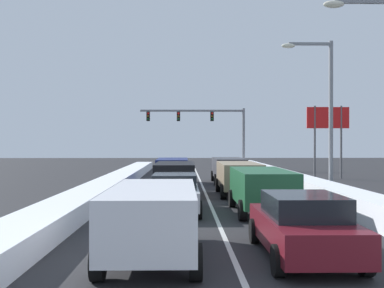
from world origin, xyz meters
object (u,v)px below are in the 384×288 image
at_px(suv_charcoal_right_lane_fourth, 229,168).
at_px(suv_black_center_lane_third, 175,176).
at_px(suv_green_right_lane_second, 262,187).
at_px(suv_white_center_lane_nearest, 153,215).
at_px(traffic_light_gantry, 207,123).
at_px(suv_navy_center_lane_fourth, 172,169).
at_px(suv_tan_right_lane_third, 239,176).
at_px(street_lamp_right_mid, 324,103).
at_px(roadside_sign_right, 328,125).
at_px(sedan_maroon_right_lane_nearest, 302,225).
at_px(sedan_silver_center_lane_second, 175,193).

height_order(suv_charcoal_right_lane_fourth, suv_black_center_lane_third, same).
xyz_separation_m(suv_green_right_lane_second, suv_white_center_lane_nearest, (-3.71, -6.81, 0.00)).
bearing_deg(suv_green_right_lane_second, traffic_light_gantry, 91.29).
bearing_deg(suv_navy_center_lane_fourth, suv_black_center_lane_third, -87.45).
bearing_deg(suv_tan_right_lane_third, street_lamp_right_mid, -1.93).
relative_size(suv_charcoal_right_lane_fourth, roadside_sign_right, 0.89).
distance_m(suv_charcoal_right_lane_fourth, suv_white_center_lane_nearest, 20.21).
bearing_deg(suv_black_center_lane_third, traffic_light_gantry, 82.92).
xyz_separation_m(suv_black_center_lane_third, traffic_light_gantry, (2.81, 22.60, 3.71)).
bearing_deg(suv_tan_right_lane_third, suv_navy_center_lane_fourth, 120.25).
bearing_deg(sedan_maroon_right_lane_nearest, roadside_sign_right, 71.02).
distance_m(traffic_light_gantry, roadside_sign_right, 14.68).
bearing_deg(traffic_light_gantry, roadside_sign_right, -54.44).
xyz_separation_m(suv_white_center_lane_nearest, roadside_sign_right, (11.59, 23.53, 3.00)).
bearing_deg(suv_tan_right_lane_third, sedan_maroon_right_lane_nearest, -90.21).
relative_size(suv_green_right_lane_second, suv_navy_center_lane_fourth, 1.00).
height_order(suv_white_center_lane_nearest, traffic_light_gantry, traffic_light_gantry).
height_order(suv_green_right_lane_second, sedan_silver_center_lane_second, suv_green_right_lane_second).
bearing_deg(sedan_silver_center_lane_second, suv_tan_right_lane_third, 61.06).
xyz_separation_m(suv_tan_right_lane_third, traffic_light_gantry, (-0.50, 22.63, 3.71)).
distance_m(suv_black_center_lane_third, traffic_light_gantry, 23.07).
relative_size(sedan_maroon_right_lane_nearest, suv_tan_right_lane_third, 0.92).
bearing_deg(roadside_sign_right, suv_charcoal_right_lane_fourth, -154.97).
distance_m(sedan_silver_center_lane_second, roadside_sign_right, 20.21).
xyz_separation_m(suv_green_right_lane_second, suv_charcoal_right_lane_fourth, (0.02, 13.05, 0.00)).
bearing_deg(suv_navy_center_lane_fourth, suv_white_center_lane_nearest, -89.96).
distance_m(suv_white_center_lane_nearest, suv_black_center_lane_third, 12.87).
bearing_deg(suv_white_center_lane_nearest, suv_tan_right_lane_third, 74.49).
relative_size(sedan_silver_center_lane_second, roadside_sign_right, 0.82).
bearing_deg(suv_tan_right_lane_third, traffic_light_gantry, 91.26).
relative_size(street_lamp_right_mid, roadside_sign_right, 1.44).
xyz_separation_m(sedan_maroon_right_lane_nearest, suv_white_center_lane_nearest, (-3.51, -0.05, 0.25)).
bearing_deg(suv_black_center_lane_third, sedan_maroon_right_lane_nearest, -75.74).
distance_m(suv_tan_right_lane_third, roadside_sign_right, 13.71).
xyz_separation_m(suv_tan_right_lane_third, roadside_sign_right, (8.03, 10.70, 3.00)).
distance_m(suv_charcoal_right_lane_fourth, street_lamp_right_mid, 9.12).
distance_m(suv_green_right_lane_second, suv_charcoal_right_lane_fourth, 13.05).
bearing_deg(suv_white_center_lane_nearest, roadside_sign_right, 63.78).
relative_size(suv_black_center_lane_third, roadside_sign_right, 0.89).
height_order(suv_white_center_lane_nearest, suv_navy_center_lane_fourth, same).
xyz_separation_m(sedan_silver_center_lane_second, traffic_light_gantry, (2.70, 28.41, 3.96)).
bearing_deg(suv_navy_center_lane_fourth, sedan_maroon_right_lane_nearest, -79.43).
distance_m(sedan_maroon_right_lane_nearest, roadside_sign_right, 25.04).
bearing_deg(sedan_silver_center_lane_second, suv_navy_center_lane_fourth, 91.82).
height_order(sedan_silver_center_lane_second, roadside_sign_right, roadside_sign_right).
relative_size(sedan_maroon_right_lane_nearest, roadside_sign_right, 0.82).
height_order(sedan_maroon_right_lane_nearest, suv_green_right_lane_second, suv_green_right_lane_second).
height_order(suv_tan_right_lane_third, traffic_light_gantry, traffic_light_gantry).
distance_m(suv_navy_center_lane_fourth, street_lamp_right_mid, 10.79).
relative_size(suv_tan_right_lane_third, suv_white_center_lane_nearest, 1.00).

